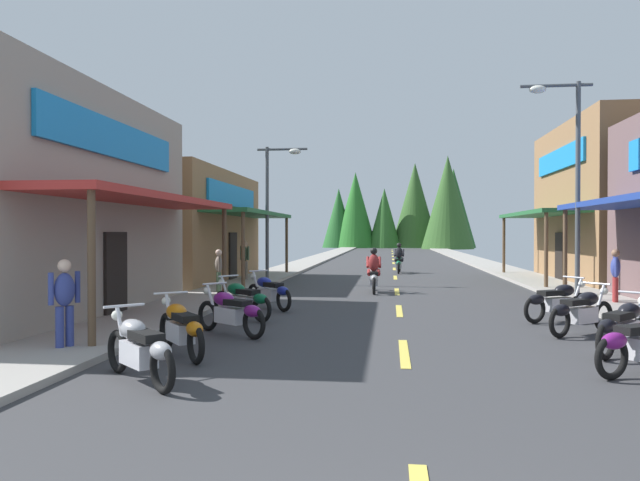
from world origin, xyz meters
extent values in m
cube|color=#38383A|center=(0.00, 31.93, -0.05)|extent=(9.68, 93.85, 0.10)
cube|color=#9E9991|center=(-5.91, 31.93, 0.06)|extent=(2.14, 93.85, 0.12)
cube|color=#9E9991|center=(5.91, 31.93, 0.06)|extent=(2.14, 93.85, 0.12)
cube|color=#E0C64C|center=(0.00, 8.11, 0.01)|extent=(0.16, 2.40, 0.01)
cube|color=#E0C64C|center=(0.00, 13.62, 0.01)|extent=(0.16, 2.40, 0.01)
cube|color=#E0C64C|center=(0.00, 18.75, 0.01)|extent=(0.16, 2.40, 0.01)
cube|color=#E0C64C|center=(0.00, 25.33, 0.01)|extent=(0.16, 2.40, 0.01)
cube|color=#E0C64C|center=(0.00, 31.93, 0.01)|extent=(0.16, 2.40, 0.01)
cube|color=#E0C64C|center=(0.00, 38.55, 0.01)|extent=(0.16, 2.40, 0.01)
cube|color=#E0C64C|center=(0.00, 44.26, 0.01)|extent=(0.16, 2.40, 0.01)
cube|color=#E0C64C|center=(0.00, 50.29, 0.01)|extent=(0.16, 2.40, 0.01)
cube|color=#E0C64C|center=(0.00, 57.13, 0.01)|extent=(0.16, 2.40, 0.01)
cube|color=#E0C64C|center=(0.00, 63.87, 0.01)|extent=(0.16, 2.40, 0.01)
cube|color=#E0C64C|center=(0.00, 69.64, 0.01)|extent=(0.16, 2.40, 0.01)
cube|color=#B72D28|center=(-6.08, 11.60, 2.90)|extent=(1.80, 8.57, 0.16)
cylinder|color=brown|center=(-5.38, 7.52, 1.41)|extent=(0.14, 0.14, 2.82)
cylinder|color=brown|center=(-5.38, 15.69, 1.41)|extent=(0.14, 0.14, 2.82)
cube|color=#197FCC|center=(-6.92, 11.60, 4.36)|extent=(0.10, 6.66, 0.90)
cube|color=black|center=(-6.94, 11.60, 1.05)|extent=(0.08, 1.10, 2.10)
cube|color=olive|center=(-10.88, 22.39, 2.35)|extent=(7.81, 10.12, 4.70)
cube|color=#236033|center=(-6.08, 22.39, 2.90)|extent=(1.80, 9.11, 0.16)
cylinder|color=brown|center=(-5.38, 18.04, 1.41)|extent=(0.14, 0.14, 2.82)
cylinder|color=brown|center=(-5.38, 26.75, 1.41)|extent=(0.14, 0.14, 2.82)
cube|color=#197FCC|center=(-6.92, 22.39, 3.67)|extent=(0.10, 7.08, 0.90)
cube|color=black|center=(-6.94, 22.39, 1.05)|extent=(0.08, 1.10, 2.10)
cylinder|color=brown|center=(5.38, 17.65, 1.41)|extent=(0.14, 0.14, 2.82)
cube|color=olive|center=(10.01, 23.92, 3.35)|extent=(6.07, 9.26, 6.69)
cube|color=#236033|center=(6.08, 23.92, 2.90)|extent=(1.80, 8.34, 0.16)
cylinder|color=brown|center=(5.38, 19.95, 1.41)|extent=(0.14, 0.14, 2.82)
cylinder|color=brown|center=(5.38, 27.89, 1.41)|extent=(0.14, 0.14, 2.82)
cube|color=#197FCC|center=(6.92, 23.92, 5.22)|extent=(0.10, 6.48, 0.90)
cube|color=black|center=(6.94, 23.92, 1.05)|extent=(0.08, 1.10, 2.10)
cylinder|color=#474C51|center=(-5.24, 21.45, 2.80)|extent=(0.14, 0.14, 5.59)
cylinder|color=#474C51|center=(-4.61, 21.45, 5.49)|extent=(2.06, 0.10, 0.10)
ellipsoid|color=silver|center=(-4.09, 21.45, 5.39)|extent=(0.50, 0.30, 0.24)
cylinder|color=#474C51|center=(5.24, 15.95, 3.26)|extent=(0.14, 0.14, 6.53)
cylinder|color=#474C51|center=(4.61, 15.95, 6.43)|extent=(2.06, 0.10, 0.10)
ellipsoid|color=silver|center=(4.09, 15.95, 6.33)|extent=(0.50, 0.30, 0.24)
torus|color=black|center=(2.86, 6.60, 0.32)|extent=(0.60, 0.42, 0.64)
cube|color=black|center=(3.28, 6.86, 0.68)|extent=(0.66, 0.55, 0.12)
ellipsoid|color=#721972|center=(2.90, 6.62, 0.55)|extent=(0.50, 0.44, 0.24)
torus|color=black|center=(3.24, 7.93, 0.32)|extent=(0.50, 0.54, 0.64)
cube|color=silver|center=(3.74, 8.48, 0.40)|extent=(0.68, 0.71, 0.32)
ellipsoid|color=black|center=(3.88, 8.63, 0.72)|extent=(0.61, 0.63, 0.28)
cube|color=black|center=(3.58, 8.30, 0.68)|extent=(0.61, 0.63, 0.12)
ellipsoid|color=black|center=(3.28, 7.96, 0.55)|extent=(0.47, 0.49, 0.24)
cylinder|color=silver|center=(4.16, 8.95, 0.65)|extent=(0.29, 0.32, 0.71)
cylinder|color=silver|center=(4.08, 8.86, 1.02)|extent=(0.47, 0.43, 0.04)
torus|color=black|center=(4.23, 10.90, 0.32)|extent=(0.55, 0.49, 0.64)
torus|color=black|center=(3.08, 9.94, 0.32)|extent=(0.55, 0.49, 0.64)
cube|color=silver|center=(3.66, 10.42, 0.40)|extent=(0.72, 0.66, 0.32)
ellipsoid|color=black|center=(3.81, 10.55, 0.72)|extent=(0.63, 0.61, 0.28)
cube|color=black|center=(3.47, 10.26, 0.68)|extent=(0.64, 0.60, 0.12)
ellipsoid|color=black|center=(3.12, 9.97, 0.55)|extent=(0.49, 0.47, 0.24)
cylinder|color=silver|center=(4.13, 10.82, 0.65)|extent=(0.32, 0.28, 0.71)
cylinder|color=silver|center=(4.04, 10.74, 1.02)|extent=(0.42, 0.49, 0.04)
sphere|color=white|center=(4.25, 10.92, 0.85)|extent=(0.16, 0.16, 0.16)
torus|color=black|center=(4.31, 12.62, 0.32)|extent=(0.59, 0.43, 0.64)
torus|color=black|center=(3.05, 11.81, 0.32)|extent=(0.59, 0.43, 0.64)
cube|color=silver|center=(3.68, 12.22, 0.40)|extent=(0.74, 0.61, 0.32)
ellipsoid|color=black|center=(3.85, 12.33, 0.72)|extent=(0.64, 0.57, 0.28)
cube|color=black|center=(3.47, 12.08, 0.68)|extent=(0.66, 0.56, 0.12)
ellipsoid|color=black|center=(3.09, 11.84, 0.55)|extent=(0.50, 0.44, 0.24)
cylinder|color=silver|center=(4.20, 12.55, 0.65)|extent=(0.34, 0.25, 0.71)
cylinder|color=silver|center=(4.10, 12.49, 1.02)|extent=(0.36, 0.53, 0.04)
sphere|color=white|center=(4.33, 12.64, 0.85)|extent=(0.16, 0.16, 0.16)
torus|color=black|center=(-4.25, 6.18, 0.32)|extent=(0.54, 0.51, 0.64)
torus|color=black|center=(-3.15, 5.16, 0.32)|extent=(0.54, 0.51, 0.64)
cube|color=silver|center=(-3.70, 5.67, 0.40)|extent=(0.70, 0.68, 0.32)
ellipsoid|color=#99999E|center=(-3.85, 5.81, 0.72)|extent=(0.63, 0.62, 0.28)
cube|color=black|center=(-3.52, 5.50, 0.68)|extent=(0.63, 0.61, 0.12)
ellipsoid|color=#99999E|center=(-3.19, 5.19, 0.55)|extent=(0.49, 0.48, 0.24)
cylinder|color=silver|center=(-4.16, 6.09, 0.65)|extent=(0.31, 0.30, 0.71)
cylinder|color=silver|center=(-4.07, 6.01, 1.02)|extent=(0.44, 0.47, 0.04)
sphere|color=white|center=(-4.27, 6.20, 0.85)|extent=(0.16, 0.16, 0.16)
torus|color=black|center=(-4.23, 8.03, 0.32)|extent=(0.48, 0.56, 0.64)
torus|color=black|center=(-3.29, 6.86, 0.32)|extent=(0.48, 0.56, 0.64)
cube|color=silver|center=(-3.76, 7.45, 0.40)|extent=(0.66, 0.72, 0.32)
ellipsoid|color=#BF660C|center=(-3.89, 7.60, 0.72)|extent=(0.60, 0.64, 0.28)
cube|color=black|center=(-3.60, 7.25, 0.68)|extent=(0.59, 0.64, 0.12)
ellipsoid|color=#BF660C|center=(-3.32, 6.90, 0.55)|extent=(0.46, 0.49, 0.24)
cylinder|color=silver|center=(-4.15, 7.93, 0.65)|extent=(0.28, 0.33, 0.71)
cylinder|color=silver|center=(-4.07, 7.84, 1.02)|extent=(0.49, 0.41, 0.04)
sphere|color=white|center=(-4.25, 8.06, 0.85)|extent=(0.16, 0.16, 0.16)
torus|color=black|center=(-4.08, 9.96, 0.32)|extent=(0.57, 0.46, 0.64)
torus|color=black|center=(-2.87, 9.07, 0.32)|extent=(0.57, 0.46, 0.64)
cube|color=silver|center=(-3.48, 9.52, 0.40)|extent=(0.73, 0.64, 0.32)
ellipsoid|color=#721972|center=(-3.64, 9.63, 0.72)|extent=(0.64, 0.59, 0.28)
cube|color=black|center=(-3.28, 9.37, 0.68)|extent=(0.65, 0.58, 0.12)
ellipsoid|color=#721972|center=(-2.91, 9.10, 0.55)|extent=(0.50, 0.45, 0.24)
cylinder|color=silver|center=(-3.98, 9.88, 0.65)|extent=(0.33, 0.27, 0.71)
cylinder|color=silver|center=(-3.88, 9.81, 1.02)|extent=(0.39, 0.51, 0.04)
sphere|color=white|center=(-4.11, 9.98, 0.85)|extent=(0.16, 0.16, 0.16)
torus|color=black|center=(-4.39, 12.10, 0.32)|extent=(0.57, 0.46, 0.64)
torus|color=black|center=(-3.19, 11.20, 0.32)|extent=(0.57, 0.46, 0.64)
cube|color=silver|center=(-3.79, 11.65, 0.40)|extent=(0.73, 0.64, 0.32)
ellipsoid|color=#0C5933|center=(-3.95, 11.77, 0.72)|extent=(0.64, 0.59, 0.28)
cube|color=black|center=(-3.59, 11.50, 0.68)|extent=(0.65, 0.58, 0.12)
ellipsoid|color=#0C5933|center=(-3.23, 11.23, 0.55)|extent=(0.50, 0.46, 0.24)
cylinder|color=silver|center=(-4.29, 12.02, 0.65)|extent=(0.33, 0.27, 0.71)
cylinder|color=silver|center=(-4.19, 11.95, 1.02)|extent=(0.39, 0.50, 0.04)
sphere|color=white|center=(-4.42, 12.11, 0.85)|extent=(0.16, 0.16, 0.16)
torus|color=black|center=(-4.07, 14.14, 0.32)|extent=(0.52, 0.53, 0.64)
torus|color=black|center=(-3.02, 13.07, 0.32)|extent=(0.52, 0.53, 0.64)
cube|color=silver|center=(-3.54, 13.60, 0.40)|extent=(0.69, 0.69, 0.32)
ellipsoid|color=navy|center=(-3.69, 13.75, 0.72)|extent=(0.62, 0.62, 0.28)
cube|color=black|center=(-3.37, 13.43, 0.68)|extent=(0.62, 0.62, 0.12)
ellipsoid|color=navy|center=(-3.05, 13.11, 0.55)|extent=(0.48, 0.48, 0.24)
cylinder|color=silver|center=(-3.98, 14.05, 0.65)|extent=(0.30, 0.31, 0.71)
cylinder|color=silver|center=(-3.90, 13.96, 1.02)|extent=(0.46, 0.45, 0.04)
sphere|color=white|center=(-4.09, 14.16, 0.85)|extent=(0.16, 0.16, 0.16)
torus|color=black|center=(-0.84, 19.17, 0.32)|extent=(0.12, 0.64, 0.64)
torus|color=black|center=(-0.78, 17.67, 0.32)|extent=(0.12, 0.64, 0.64)
cube|color=silver|center=(-0.81, 18.42, 0.40)|extent=(0.31, 0.71, 0.32)
ellipsoid|color=#99999E|center=(-0.82, 18.62, 0.72)|extent=(0.34, 0.57, 0.28)
cube|color=black|center=(-0.80, 18.17, 0.68)|extent=(0.30, 0.61, 0.12)
ellipsoid|color=#99999E|center=(-0.78, 17.72, 0.55)|extent=(0.26, 0.45, 0.24)
cylinder|color=silver|center=(-0.83, 19.04, 0.65)|extent=(0.07, 0.37, 0.71)
cylinder|color=silver|center=(-0.83, 18.92, 1.02)|extent=(0.60, 0.06, 0.04)
sphere|color=white|center=(-0.84, 19.20, 0.85)|extent=(0.16, 0.16, 0.16)
ellipsoid|color=maroon|center=(-0.80, 18.27, 1.05)|extent=(0.39, 0.39, 0.64)
sphere|color=black|center=(-0.80, 18.32, 1.45)|extent=(0.24, 0.24, 0.24)
cylinder|color=maroon|center=(-0.97, 18.43, 0.70)|extent=(0.16, 0.43, 0.24)
cylinder|color=maroon|center=(-1.02, 18.56, 1.05)|extent=(0.12, 0.51, 0.40)
cylinder|color=maroon|center=(-0.65, 18.45, 0.70)|extent=(0.16, 0.43, 0.24)
cylinder|color=maroon|center=(-0.61, 18.58, 1.05)|extent=(0.12, 0.51, 0.40)
torus|color=black|center=(0.26, 29.36, 0.32)|extent=(0.13, 0.64, 0.64)
torus|color=black|center=(0.19, 27.86, 0.32)|extent=(0.13, 0.64, 0.64)
cube|color=silver|center=(0.22, 28.61, 0.40)|extent=(0.32, 0.71, 0.32)
ellipsoid|color=#0C5933|center=(0.24, 28.81, 0.72)|extent=(0.35, 0.58, 0.28)
cube|color=black|center=(0.21, 28.36, 0.68)|extent=(0.31, 0.61, 0.12)
ellipsoid|color=#0C5933|center=(0.19, 27.91, 0.55)|extent=(0.26, 0.45, 0.24)
cylinder|color=silver|center=(0.26, 29.23, 0.65)|extent=(0.08, 0.37, 0.71)
cylinder|color=silver|center=(0.25, 29.11, 1.02)|extent=(0.60, 0.07, 0.04)
sphere|color=white|center=(0.27, 29.39, 0.85)|extent=(0.16, 0.16, 0.16)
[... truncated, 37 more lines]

